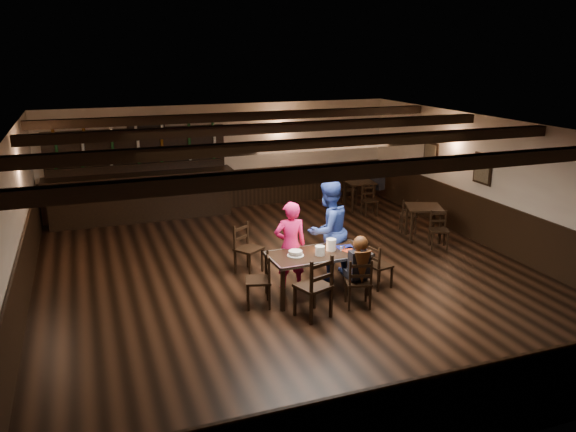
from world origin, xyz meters
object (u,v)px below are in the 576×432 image
object	(u,v)px
dining_table	(318,257)
bar_counter	(141,190)
man_blue	(328,230)
chair_near_right	(359,280)
cake	(295,253)
chair_near_left	(317,283)
woman_pink	(290,246)

from	to	relation	value
dining_table	bar_counter	size ratio (longest dim) A/B	0.38
man_blue	chair_near_right	bearing A→B (deg)	68.34
man_blue	cake	world-z (taller)	man_blue
man_blue	dining_table	bearing A→B (deg)	33.38
chair_near_right	man_blue	bearing A→B (deg)	88.55
man_blue	bar_counter	xyz separation A→B (m)	(-2.73, 4.98, -0.18)
dining_table	bar_counter	distance (m)	6.04
chair_near_left	cake	size ratio (longest dim) A/B	3.66
chair_near_right	cake	size ratio (longest dim) A/B	3.02
woman_pink	bar_counter	size ratio (longest dim) A/B	0.35
chair_near_left	cake	bearing A→B (deg)	92.75
dining_table	chair_near_left	size ratio (longest dim) A/B	1.67
chair_near_left	bar_counter	size ratio (longest dim) A/B	0.23
chair_near_left	woman_pink	distance (m)	1.26
chair_near_left	cake	world-z (taller)	chair_near_left
chair_near_left	bar_counter	bearing A→B (deg)	106.67
chair_near_right	woman_pink	size ratio (longest dim) A/B	0.54
cake	chair_near_right	bearing A→B (deg)	-41.30
bar_counter	chair_near_left	bearing A→B (deg)	-73.33
dining_table	woman_pink	world-z (taller)	woman_pink
chair_near_right	cake	bearing A→B (deg)	138.70
chair_near_left	woman_pink	world-z (taller)	woman_pink
woman_pink	cake	xyz separation A→B (m)	(-0.07, -0.43, 0.01)
dining_table	man_blue	bearing A→B (deg)	53.59
cake	bar_counter	bearing A→B (deg)	108.59
woman_pink	cake	distance (m)	0.43
dining_table	chair_near_left	world-z (taller)	chair_near_left
woman_pink	man_blue	world-z (taller)	man_blue
chair_near_left	bar_counter	world-z (taller)	bar_counter
dining_table	bar_counter	xyz separation A→B (m)	(-2.28, 5.59, 0.05)
man_blue	bar_counter	distance (m)	5.68
dining_table	chair_near_left	xyz separation A→B (m)	(-0.37, -0.81, -0.08)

